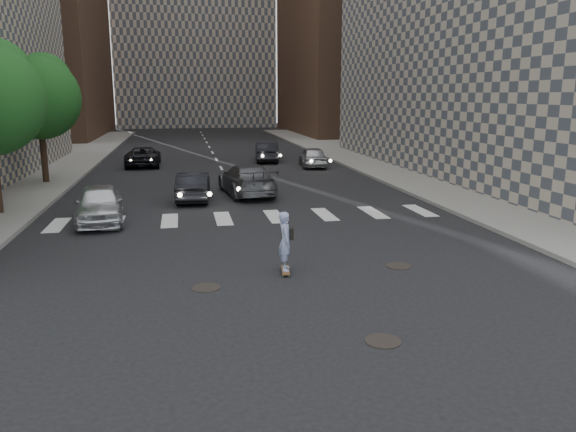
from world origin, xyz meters
name	(u,v)px	position (x,y,z in m)	size (l,w,h in m)	color
ground	(296,300)	(0.00, 0.00, 0.00)	(160.00, 160.00, 0.00)	black
sidewalk_right	(460,169)	(14.50, 20.00, 0.07)	(13.00, 80.00, 0.15)	gray
tree_c	(40,94)	(-9.45, 19.14, 4.65)	(4.20, 4.20, 6.60)	#382619
manhole_a	(383,341)	(1.20, -2.50, 0.01)	(0.70, 0.70, 0.02)	black
manhole_b	(206,288)	(-2.00, 1.20, 0.01)	(0.70, 0.70, 0.02)	black
manhole_c	(398,266)	(3.30, 2.00, 0.01)	(0.70, 0.70, 0.02)	black
skateboarder	(286,241)	(0.13, 2.01, 0.87)	(0.46, 0.85, 1.66)	brown
silver_sedan	(100,204)	(-5.50, 9.19, 0.70)	(1.65, 4.09, 1.39)	silver
traffic_car_a	(193,186)	(-2.00, 13.00, 0.64)	(1.36, 3.89, 1.28)	black
traffic_car_b	(247,179)	(0.50, 14.00, 0.73)	(2.03, 5.00, 1.45)	#4E4F55
traffic_car_c	(143,156)	(-4.95, 26.00, 0.65)	(2.14, 4.65, 1.29)	black
traffic_car_d	(313,157)	(5.90, 23.47, 0.67)	(1.57, 3.90, 1.33)	#B4B5BB
traffic_car_e	(267,152)	(3.40, 27.02, 0.70)	(1.48, 4.25, 1.40)	black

